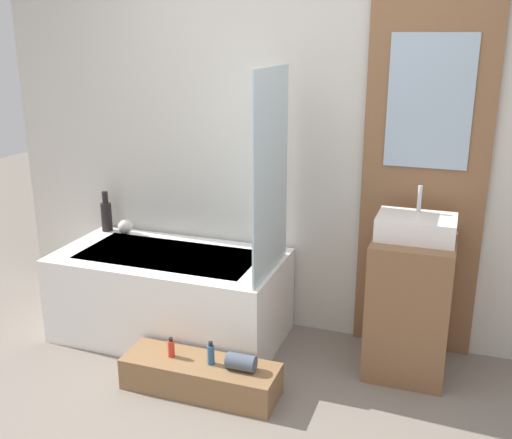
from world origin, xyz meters
name	(u,v)px	position (x,y,z in m)	size (l,w,h in m)	color
wall_tiled_back	(302,137)	(0.00, 1.58, 1.30)	(4.20, 0.06, 2.60)	beige
wall_wood_accent	(426,142)	(0.76, 1.53, 1.32)	(0.72, 0.04, 2.60)	brown
bathtub	(171,295)	(-0.74, 1.15, 0.29)	(1.46, 0.75, 0.57)	white
glass_shower_screen	(271,174)	(-0.05, 1.10, 1.16)	(0.01, 0.61, 1.19)	silver
wooden_step_bench	(201,376)	(-0.29, 0.61, 0.09)	(0.88, 0.28, 0.18)	olive
vanity_cabinet	(410,304)	(0.76, 1.25, 0.41)	(0.45, 0.52, 0.82)	brown
sink	(416,227)	(0.76, 1.25, 0.89)	(0.43, 0.30, 0.28)	white
vase_tall_dark	(106,215)	(-1.39, 1.44, 0.68)	(0.08, 0.08, 0.29)	black
vase_round_light	(125,226)	(-1.23, 1.43, 0.62)	(0.10, 0.10, 0.10)	silver
bottle_soap_primary	(171,348)	(-0.47, 0.61, 0.24)	(0.04, 0.04, 0.12)	red
bottle_soap_secondary	(211,354)	(-0.22, 0.61, 0.24)	(0.04, 0.04, 0.14)	#2D567A
towel_roll	(241,362)	(-0.05, 0.61, 0.23)	(0.09, 0.09, 0.16)	#4C5666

